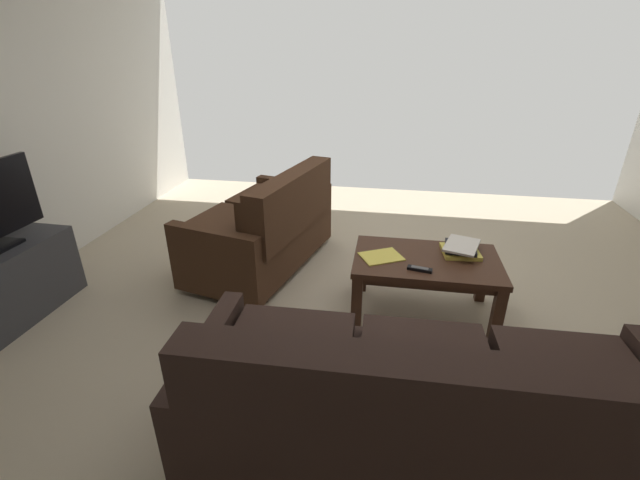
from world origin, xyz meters
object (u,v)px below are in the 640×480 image
Objects in this scene: sofa_main at (425,413)px; coffee_table at (426,267)px; loveseat_near at (266,227)px; tv_stand at (7,284)px; loose_magazine at (381,256)px; book_stack at (461,249)px; tv_remote at (420,269)px.

coffee_table is (-0.08, -1.31, 0.01)m from sofa_main.
tv_stand is (1.60, 1.05, -0.11)m from loveseat_near.
tv_stand is at bearing 33.14° from loveseat_near.
sofa_main is at bearing 164.40° from tv_stand.
coffee_table is at bearing -111.82° from loose_magazine.
book_stack is at bearing -168.57° from tv_stand.
book_stack is 2.11× the size of tv_remote.
tv_stand is at bearing 10.04° from coffee_table.
tv_remote is 0.30m from loose_magazine.
loveseat_near is 4.44× the size of book_stack.
tv_stand is 5.70× the size of tv_remote.
tv_remote is (0.30, 0.31, -0.02)m from book_stack.
loveseat_near reaches higher than tv_stand.
coffee_table is 2.96m from tv_stand.
tv_remote reaches higher than coffee_table.
book_stack is (-1.55, 0.41, 0.12)m from loveseat_near.
coffee_table is at bearing -107.42° from tv_remote.
sofa_main is 7.63× the size of loose_magazine.
tv_stand is 2.65m from loose_magazine.
tv_remote is at bearing -148.67° from loose_magazine.
book_stack is at bearing -133.93° from tv_remote.
sofa_main is 1.31m from coffee_table.
loveseat_near is at bearing -146.86° from tv_stand.
coffee_table is 6.04× the size of tv_remote.
tv_stand reaches higher than book_stack.
tv_remote is (-0.02, -1.12, 0.09)m from sofa_main.
tv_stand is at bearing 11.43° from book_stack.
sofa_main is 2.21m from loveseat_near.
loose_magazine is (0.26, -0.15, -0.01)m from tv_remote.
tv_remote reaches higher than loose_magazine.
tv_stand is 3.44× the size of loose_magazine.
sofa_main reaches higher than loose_magazine.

